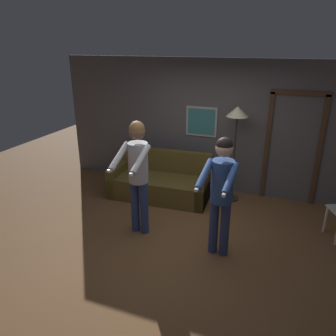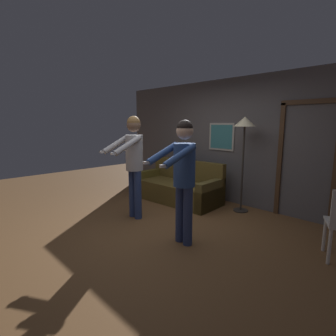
{
  "view_description": "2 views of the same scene",
  "coord_description": "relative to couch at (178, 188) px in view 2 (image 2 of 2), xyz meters",
  "views": [
    {
      "loc": [
        1.44,
        -4.08,
        2.86
      ],
      "look_at": [
        -0.06,
        -0.16,
        1.24
      ],
      "focal_mm": 35.0,
      "sensor_mm": 36.0,
      "label": 1
    },
    {
      "loc": [
        3.06,
        -2.7,
        1.7
      ],
      "look_at": [
        0.27,
        0.0,
        1.02
      ],
      "focal_mm": 28.0,
      "sensor_mm": 36.0,
      "label": 2
    }
  ],
  "objects": [
    {
      "name": "ground_plane",
      "position": [
        0.79,
        -1.35,
        -0.28
      ],
      "size": [
        12.0,
        12.0,
        0.0
      ],
      "primitive_type": "plane",
      "color": "brown"
    },
    {
      "name": "back_wall_assembly",
      "position": [
        0.81,
        0.76,
        1.02
      ],
      "size": [
        6.4,
        0.1,
        2.6
      ],
      "color": "#595556",
      "rests_on": "ground_plane"
    },
    {
      "name": "couch",
      "position": [
        0.0,
        0.0,
        0.0
      ],
      "size": [
        1.95,
        0.96,
        0.87
      ],
      "color": "brown",
      "rests_on": "ground_plane"
    },
    {
      "name": "torchiere_lamp",
      "position": [
        1.33,
        0.36,
        1.28
      ],
      "size": [
        0.4,
        0.4,
        1.81
      ],
      "color": "#332D28",
      "rests_on": "ground_plane"
    },
    {
      "name": "person_standing_left",
      "position": [
        0.18,
        -1.33,
        0.83
      ],
      "size": [
        0.44,
        0.72,
        1.81
      ],
      "color": "navy",
      "rests_on": "ground_plane"
    },
    {
      "name": "person_standing_right",
      "position": [
        1.48,
        -1.46,
        0.78
      ],
      "size": [
        0.47,
        0.72,
        1.74
      ],
      "color": "navy",
      "rests_on": "ground_plane"
    }
  ]
}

